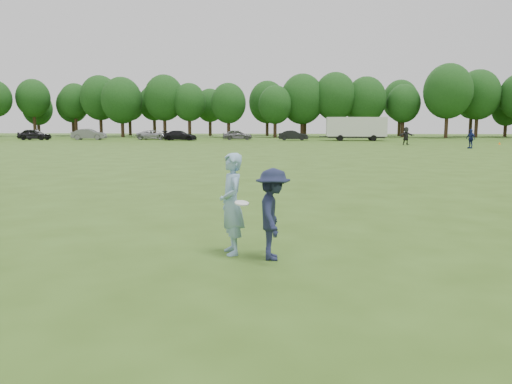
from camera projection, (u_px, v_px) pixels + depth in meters
ground at (211, 248)px, 10.13m from camera, size 200.00×200.00×0.00m
thrower at (232, 204)px, 9.59m from camera, size 0.69×0.84×1.96m
defender at (273, 214)px, 9.23m from camera, size 0.69×1.14×1.71m
player_far_b at (471, 139)px, 48.18m from camera, size 0.88×1.19×1.88m
player_far_d at (406, 136)px, 55.34m from camera, size 1.95×1.14×2.01m
car_a at (34, 134)px, 70.78m from camera, size 4.68×2.12×1.56m
car_b at (89, 134)px, 71.17m from camera, size 4.91×2.20×1.56m
car_c at (154, 135)px, 72.04m from camera, size 5.17×2.91×1.36m
car_d at (180, 135)px, 69.25m from camera, size 4.76×2.14×1.35m
car_e at (237, 135)px, 71.05m from camera, size 4.42×2.25×1.44m
car_f at (293, 135)px, 69.41m from camera, size 4.16×1.49×1.36m
field_cone at (500, 143)px, 56.72m from camera, size 0.28×0.28×0.30m
disc_in_play at (242, 203)px, 9.26m from camera, size 0.32×0.32×0.09m
cargo_trailer at (356, 128)px, 67.93m from camera, size 9.00×2.75×3.20m
treeline at (302, 100)px, 84.95m from camera, size 130.35×18.39×11.74m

